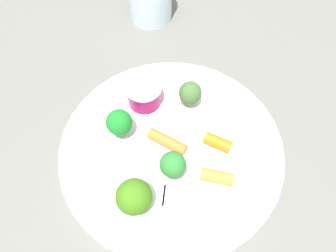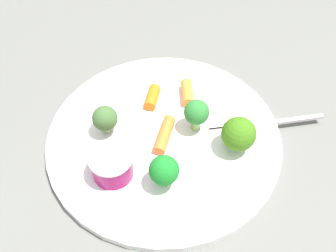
{
  "view_description": "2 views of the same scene",
  "coord_description": "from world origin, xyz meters",
  "px_view_note": "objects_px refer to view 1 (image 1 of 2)",
  "views": [
    {
      "loc": [
        -0.02,
        0.21,
        0.4
      ],
      "look_at": [
        0.01,
        -0.02,
        0.03
      ],
      "focal_mm": 33.05,
      "sensor_mm": 36.0,
      "label": 1
    },
    {
      "loc": [
        0.32,
        -0.04,
        0.43
      ],
      "look_at": [
        -0.01,
        0.01,
        0.02
      ],
      "focal_mm": 40.98,
      "sensor_mm": 36.0,
      "label": 2
    }
  ],
  "objects_px": {
    "carrot_stick_2": "(218,142)",
    "fork": "(159,249)",
    "broccoli_floret_2": "(190,93)",
    "plate": "(171,147)",
    "carrot_stick_0": "(168,140)",
    "sauce_cup": "(144,94)",
    "broccoli_floret_0": "(119,123)",
    "broccoli_floret_3": "(134,197)",
    "carrot_stick_1": "(217,177)",
    "broccoli_floret_1": "(173,165)"
  },
  "relations": [
    {
      "from": "plate",
      "to": "fork",
      "type": "xyz_separation_m",
      "value": [
        -0.0,
        0.14,
        0.01
      ]
    },
    {
      "from": "plate",
      "to": "broccoli_floret_0",
      "type": "height_order",
      "value": "broccoli_floret_0"
    },
    {
      "from": "plate",
      "to": "carrot_stick_2",
      "type": "xyz_separation_m",
      "value": [
        -0.06,
        -0.01,
        0.01
      ]
    },
    {
      "from": "broccoli_floret_0",
      "to": "broccoli_floret_2",
      "type": "relative_size",
      "value": 1.07
    },
    {
      "from": "broccoli_floret_2",
      "to": "carrot_stick_0",
      "type": "distance_m",
      "value": 0.08
    },
    {
      "from": "sauce_cup",
      "to": "carrot_stick_2",
      "type": "relative_size",
      "value": 1.39
    },
    {
      "from": "broccoli_floret_0",
      "to": "carrot_stick_2",
      "type": "distance_m",
      "value": 0.14
    },
    {
      "from": "sauce_cup",
      "to": "carrot_stick_2",
      "type": "bearing_deg",
      "value": 151.23
    },
    {
      "from": "carrot_stick_2",
      "to": "carrot_stick_1",
      "type": "bearing_deg",
      "value": 91.74
    },
    {
      "from": "sauce_cup",
      "to": "broccoli_floret_3",
      "type": "xyz_separation_m",
      "value": [
        -0.02,
        0.16,
        0.01
      ]
    },
    {
      "from": "broccoli_floret_2",
      "to": "fork",
      "type": "distance_m",
      "value": 0.22
    },
    {
      "from": "broccoli_floret_1",
      "to": "broccoli_floret_3",
      "type": "relative_size",
      "value": 0.95
    },
    {
      "from": "broccoli_floret_2",
      "to": "broccoli_floret_3",
      "type": "relative_size",
      "value": 0.86
    },
    {
      "from": "broccoli_floret_3",
      "to": "carrot_stick_0",
      "type": "relative_size",
      "value": 0.9
    },
    {
      "from": "carrot_stick_1",
      "to": "broccoli_floret_1",
      "type": "bearing_deg",
      "value": 1.09
    },
    {
      "from": "carrot_stick_1",
      "to": "carrot_stick_2",
      "type": "xyz_separation_m",
      "value": [
        0.0,
        -0.05,
        0.0
      ]
    },
    {
      "from": "plate",
      "to": "broccoli_floret_2",
      "type": "relative_size",
      "value": 7.18
    },
    {
      "from": "carrot_stick_0",
      "to": "broccoli_floret_2",
      "type": "bearing_deg",
      "value": -108.1
    },
    {
      "from": "carrot_stick_1",
      "to": "broccoli_floret_3",
      "type": "bearing_deg",
      "value": 25.6
    },
    {
      "from": "broccoli_floret_1",
      "to": "fork",
      "type": "distance_m",
      "value": 0.1
    },
    {
      "from": "plate",
      "to": "carrot_stick_1",
      "type": "height_order",
      "value": "carrot_stick_1"
    },
    {
      "from": "broccoli_floret_0",
      "to": "carrot_stick_1",
      "type": "bearing_deg",
      "value": 159.12
    },
    {
      "from": "broccoli_floret_3",
      "to": "plate",
      "type": "bearing_deg",
      "value": -110.23
    },
    {
      "from": "broccoli_floret_0",
      "to": "broccoli_floret_3",
      "type": "xyz_separation_m",
      "value": [
        -0.04,
        0.1,
        0.0
      ]
    },
    {
      "from": "fork",
      "to": "broccoli_floret_3",
      "type": "bearing_deg",
      "value": -53.28
    },
    {
      "from": "sauce_cup",
      "to": "broccoli_floret_0",
      "type": "relative_size",
      "value": 1.13
    },
    {
      "from": "broccoli_floret_2",
      "to": "broccoli_floret_1",
      "type": "bearing_deg",
      "value": 84.83
    },
    {
      "from": "plate",
      "to": "carrot_stick_0",
      "type": "xyz_separation_m",
      "value": [
        0.01,
        -0.0,
        0.01
      ]
    },
    {
      "from": "sauce_cup",
      "to": "broccoli_floret_0",
      "type": "height_order",
      "value": "broccoli_floret_0"
    },
    {
      "from": "carrot_stick_2",
      "to": "fork",
      "type": "height_order",
      "value": "carrot_stick_2"
    },
    {
      "from": "broccoli_floret_3",
      "to": "carrot_stick_2",
      "type": "height_order",
      "value": "broccoli_floret_3"
    },
    {
      "from": "broccoli_floret_0",
      "to": "broccoli_floret_1",
      "type": "xyz_separation_m",
      "value": [
        -0.08,
        0.05,
        0.0
      ]
    },
    {
      "from": "sauce_cup",
      "to": "broccoli_floret_3",
      "type": "relative_size",
      "value": 1.04
    },
    {
      "from": "sauce_cup",
      "to": "carrot_stick_1",
      "type": "distance_m",
      "value": 0.16
    },
    {
      "from": "fork",
      "to": "broccoli_floret_1",
      "type": "bearing_deg",
      "value": -92.38
    },
    {
      "from": "broccoli_floret_0",
      "to": "carrot_stick_2",
      "type": "xyz_separation_m",
      "value": [
        -0.14,
        0.0,
        -0.02
      ]
    },
    {
      "from": "carrot_stick_0",
      "to": "fork",
      "type": "relative_size",
      "value": 0.35
    },
    {
      "from": "broccoli_floret_2",
      "to": "carrot_stick_1",
      "type": "height_order",
      "value": "broccoli_floret_2"
    },
    {
      "from": "sauce_cup",
      "to": "fork",
      "type": "xyz_separation_m",
      "value": [
        -0.05,
        0.21,
        -0.02
      ]
    },
    {
      "from": "sauce_cup",
      "to": "fork",
      "type": "bearing_deg",
      "value": 104.22
    },
    {
      "from": "plate",
      "to": "sauce_cup",
      "type": "height_order",
      "value": "sauce_cup"
    },
    {
      "from": "broccoli_floret_2",
      "to": "carrot_stick_0",
      "type": "xyz_separation_m",
      "value": [
        0.02,
        0.07,
        -0.02
      ]
    },
    {
      "from": "carrot_stick_1",
      "to": "fork",
      "type": "xyz_separation_m",
      "value": [
        0.06,
        0.1,
        -0.01
      ]
    },
    {
      "from": "sauce_cup",
      "to": "carrot_stick_2",
      "type": "height_order",
      "value": "sauce_cup"
    },
    {
      "from": "broccoli_floret_2",
      "to": "fork",
      "type": "relative_size",
      "value": 0.27
    },
    {
      "from": "plate",
      "to": "broccoli_floret_3",
      "type": "relative_size",
      "value": 6.16
    },
    {
      "from": "broccoli_floret_1",
      "to": "carrot_stick_0",
      "type": "relative_size",
      "value": 0.86
    },
    {
      "from": "broccoli_floret_3",
      "to": "fork",
      "type": "xyz_separation_m",
      "value": [
        -0.04,
        0.05,
        -0.03
      ]
    },
    {
      "from": "broccoli_floret_0",
      "to": "broccoli_floret_3",
      "type": "distance_m",
      "value": 0.11
    },
    {
      "from": "broccoli_floret_1",
      "to": "sauce_cup",
      "type": "bearing_deg",
      "value": -63.5
    }
  ]
}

